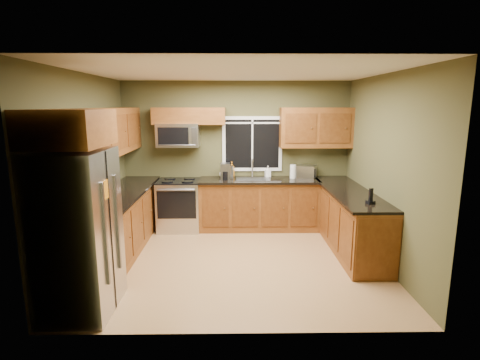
{
  "coord_description": "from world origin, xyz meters",
  "views": [
    {
      "loc": [
        -0.03,
        -5.19,
        2.26
      ],
      "look_at": [
        0.05,
        0.35,
        1.15
      ],
      "focal_mm": 28.0,
      "sensor_mm": 36.0,
      "label": 1
    }
  ],
  "objects_px": {
    "toaster_oven": "(306,171)",
    "coffee_maker": "(225,172)",
    "soap_bottle_c": "(223,173)",
    "cordless_phone": "(371,199)",
    "range": "(179,205)",
    "soap_bottle_a": "(232,169)",
    "microwave": "(178,135)",
    "kettle": "(229,171)",
    "refrigerator": "(78,233)",
    "paper_towel_roll": "(293,172)",
    "soap_bottle_b": "(268,171)"
  },
  "relations": [
    {
      "from": "refrigerator",
      "to": "cordless_phone",
      "type": "bearing_deg",
      "value": 16.02
    },
    {
      "from": "coffee_maker",
      "to": "soap_bottle_c",
      "type": "distance_m",
      "value": 0.2
    },
    {
      "from": "coffee_maker",
      "to": "soap_bottle_a",
      "type": "distance_m",
      "value": 0.25
    },
    {
      "from": "kettle",
      "to": "paper_towel_roll",
      "type": "relative_size",
      "value": 1.03
    },
    {
      "from": "toaster_oven",
      "to": "coffee_maker",
      "type": "xyz_separation_m",
      "value": [
        -1.49,
        -0.14,
        0.02
      ]
    },
    {
      "from": "soap_bottle_a",
      "to": "cordless_phone",
      "type": "xyz_separation_m",
      "value": [
        1.91,
        -1.98,
        -0.08
      ]
    },
    {
      "from": "range",
      "to": "microwave",
      "type": "height_order",
      "value": "microwave"
    },
    {
      "from": "refrigerator",
      "to": "soap_bottle_a",
      "type": "relative_size",
      "value": 6.33
    },
    {
      "from": "toaster_oven",
      "to": "soap_bottle_b",
      "type": "bearing_deg",
      "value": 173.17
    },
    {
      "from": "paper_towel_roll",
      "to": "soap_bottle_a",
      "type": "distance_m",
      "value": 1.13
    },
    {
      "from": "kettle",
      "to": "soap_bottle_a",
      "type": "relative_size",
      "value": 1.0
    },
    {
      "from": "soap_bottle_c",
      "to": "refrigerator",
      "type": "bearing_deg",
      "value": -116.62
    },
    {
      "from": "soap_bottle_b",
      "to": "cordless_phone",
      "type": "bearing_deg",
      "value": -58.11
    },
    {
      "from": "paper_towel_roll",
      "to": "cordless_phone",
      "type": "relative_size",
      "value": 1.29
    },
    {
      "from": "cordless_phone",
      "to": "range",
      "type": "bearing_deg",
      "value": 148.7
    },
    {
      "from": "coffee_maker",
      "to": "paper_towel_roll",
      "type": "xyz_separation_m",
      "value": [
        1.24,
        0.07,
        -0.01
      ]
    },
    {
      "from": "toaster_oven",
      "to": "paper_towel_roll",
      "type": "xyz_separation_m",
      "value": [
        -0.25,
        -0.07,
        0.01
      ]
    },
    {
      "from": "microwave",
      "to": "soap_bottle_a",
      "type": "distance_m",
      "value": 1.17
    },
    {
      "from": "refrigerator",
      "to": "toaster_oven",
      "type": "bearing_deg",
      "value": 43.95
    },
    {
      "from": "toaster_oven",
      "to": "soap_bottle_b",
      "type": "xyz_separation_m",
      "value": [
        -0.69,
        0.08,
        -0.01
      ]
    },
    {
      "from": "kettle",
      "to": "soap_bottle_b",
      "type": "bearing_deg",
      "value": 9.54
    },
    {
      "from": "coffee_maker",
      "to": "soap_bottle_b",
      "type": "relative_size",
      "value": 1.4
    },
    {
      "from": "soap_bottle_c",
      "to": "cordless_phone",
      "type": "height_order",
      "value": "cordless_phone"
    },
    {
      "from": "refrigerator",
      "to": "cordless_phone",
      "type": "xyz_separation_m",
      "value": [
        3.56,
        1.02,
        0.1
      ]
    },
    {
      "from": "coffee_maker",
      "to": "cordless_phone",
      "type": "bearing_deg",
      "value": -40.97
    },
    {
      "from": "soap_bottle_b",
      "to": "paper_towel_roll",
      "type": "bearing_deg",
      "value": -18.62
    },
    {
      "from": "kettle",
      "to": "toaster_oven",
      "type": "bearing_deg",
      "value": 1.55
    },
    {
      "from": "refrigerator",
      "to": "kettle",
      "type": "relative_size",
      "value": 6.32
    },
    {
      "from": "toaster_oven",
      "to": "coffee_maker",
      "type": "distance_m",
      "value": 1.49
    },
    {
      "from": "toaster_oven",
      "to": "range",
      "type": "bearing_deg",
      "value": -176.4
    },
    {
      "from": "coffee_maker",
      "to": "soap_bottle_c",
      "type": "xyz_separation_m",
      "value": [
        -0.05,
        0.19,
        -0.05
      ]
    },
    {
      "from": "microwave",
      "to": "kettle",
      "type": "xyz_separation_m",
      "value": [
        0.92,
        -0.03,
        -0.66
      ]
    },
    {
      "from": "refrigerator",
      "to": "kettle",
      "type": "distance_m",
      "value": 3.3
    },
    {
      "from": "range",
      "to": "paper_towel_roll",
      "type": "bearing_deg",
      "value": 2.19
    },
    {
      "from": "coffee_maker",
      "to": "microwave",
      "type": "bearing_deg",
      "value": 171.62
    },
    {
      "from": "refrigerator",
      "to": "coffee_maker",
      "type": "distance_m",
      "value": 3.18
    },
    {
      "from": "paper_towel_roll",
      "to": "refrigerator",
      "type": "bearing_deg",
      "value": -134.27
    },
    {
      "from": "microwave",
      "to": "soap_bottle_b",
      "type": "height_order",
      "value": "microwave"
    },
    {
      "from": "range",
      "to": "cordless_phone",
      "type": "xyz_separation_m",
      "value": [
        2.87,
        -1.75,
        0.54
      ]
    },
    {
      "from": "soap_bottle_a",
      "to": "coffee_maker",
      "type": "bearing_deg",
      "value": -118.13
    },
    {
      "from": "paper_towel_roll",
      "to": "soap_bottle_c",
      "type": "height_order",
      "value": "paper_towel_roll"
    },
    {
      "from": "microwave",
      "to": "kettle",
      "type": "bearing_deg",
      "value": -1.7
    },
    {
      "from": "toaster_oven",
      "to": "paper_towel_roll",
      "type": "relative_size",
      "value": 1.63
    },
    {
      "from": "refrigerator",
      "to": "soap_bottle_b",
      "type": "bearing_deg",
      "value": 52.15
    },
    {
      "from": "paper_towel_roll",
      "to": "soap_bottle_b",
      "type": "bearing_deg",
      "value": 161.38
    },
    {
      "from": "toaster_oven",
      "to": "soap_bottle_a",
      "type": "height_order",
      "value": "soap_bottle_a"
    },
    {
      "from": "refrigerator",
      "to": "soap_bottle_b",
      "type": "relative_size",
      "value": 8.65
    },
    {
      "from": "kettle",
      "to": "soap_bottle_b",
      "type": "height_order",
      "value": "kettle"
    },
    {
      "from": "microwave",
      "to": "paper_towel_roll",
      "type": "bearing_deg",
      "value": -1.54
    },
    {
      "from": "refrigerator",
      "to": "soap_bottle_a",
      "type": "xyz_separation_m",
      "value": [
        1.65,
        3.0,
        0.18
      ]
    }
  ]
}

